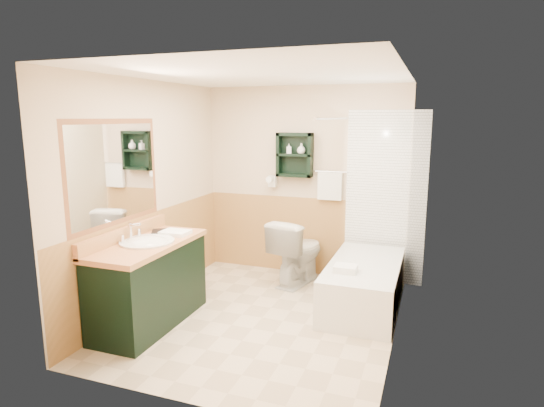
{
  "coord_description": "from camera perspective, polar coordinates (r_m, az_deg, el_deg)",
  "views": [
    {
      "loc": [
        1.56,
        -4.04,
        2.01
      ],
      "look_at": [
        0.03,
        0.2,
        1.15
      ],
      "focal_mm": 30.0,
      "sensor_mm": 36.0,
      "label": 1
    }
  ],
  "objects": [
    {
      "name": "tile_right",
      "position": [
        4.9,
        16.11,
        -0.98
      ],
      "size": [
        1.5,
        1.5,
        2.1
      ],
      "primitive_type": null,
      "color": "white",
      "rests_on": "right_wall"
    },
    {
      "name": "curtain_rod",
      "position": [
        4.9,
        7.79,
        10.53
      ],
      "size": [
        0.03,
        1.6,
        0.03
      ],
      "primitive_type": "cylinder",
      "rotation": [
        1.57,
        0.0,
        0.0
      ],
      "color": "silver",
      "rests_on": "back_wall"
    },
    {
      "name": "towel_bar",
      "position": [
        5.67,
        7.33,
        3.97
      ],
      "size": [
        0.4,
        0.06,
        0.4
      ],
      "primitive_type": null,
      "color": "white",
      "rests_on": "back_wall"
    },
    {
      "name": "wall_shelf",
      "position": [
        5.72,
        2.85,
        6.12
      ],
      "size": [
        0.45,
        0.15,
        0.55
      ],
      "primitive_type": "cube",
      "color": "black",
      "rests_on": "back_wall"
    },
    {
      "name": "hair_dryer",
      "position": [
        5.87,
        0.09,
        2.82
      ],
      "size": [
        0.1,
        0.24,
        0.18
      ],
      "primitive_type": null,
      "color": "white",
      "rests_on": "back_wall"
    },
    {
      "name": "bathtub",
      "position": [
        5.05,
        11.47,
        -9.96
      ],
      "size": [
        0.73,
        1.5,
        0.49
      ],
      "primitive_type": "cube",
      "color": "silver",
      "rests_on": "ground"
    },
    {
      "name": "shower_curtain",
      "position": [
        5.15,
        7.96,
        1.03
      ],
      "size": [
        1.05,
        1.05,
        1.7
      ],
      "primitive_type": null,
      "color": "beige",
      "rests_on": "curtain_rod"
    },
    {
      "name": "tile_accent",
      "position": [
        4.8,
        16.52,
        9.0
      ],
      "size": [
        1.5,
        1.5,
        0.1
      ],
      "primitive_type": null,
      "color": "#154936",
      "rests_on": "right_wall"
    },
    {
      "name": "back_wall",
      "position": [
        5.84,
        4.09,
        2.74
      ],
      "size": [
        2.6,
        0.04,
        2.4
      ],
      "primitive_type": "cube",
      "color": "beige",
      "rests_on": "ground"
    },
    {
      "name": "counter_towel",
      "position": [
        4.75,
        -12.04,
        -3.6
      ],
      "size": [
        0.28,
        0.22,
        0.04
      ],
      "primitive_type": "cube",
      "color": "white",
      "rests_on": "vanity"
    },
    {
      "name": "floor",
      "position": [
        4.78,
        -1.23,
        -14.13
      ],
      "size": [
        3.0,
        3.0,
        0.0
      ],
      "primitive_type": "plane",
      "color": "beige",
      "rests_on": "ground"
    },
    {
      "name": "ceiling",
      "position": [
        4.36,
        -1.36,
        16.15
      ],
      "size": [
        2.6,
        3.0,
        0.04
      ],
      "primitive_type": "cube",
      "color": "white",
      "rests_on": "back_wall"
    },
    {
      "name": "left_wall",
      "position": [
        5.03,
        -15.46,
        1.09
      ],
      "size": [
        0.04,
        3.0,
        2.4
      ],
      "primitive_type": "cube",
      "color": "beige",
      "rests_on": "ground"
    },
    {
      "name": "soap_bottle_a",
      "position": [
        5.73,
        2.14,
        6.58
      ],
      "size": [
        0.1,
        0.14,
        0.06
      ],
      "primitive_type": "imported",
      "rotation": [
        0.0,
        0.0,
        0.35
      ],
      "color": "silver",
      "rests_on": "wall_shelf"
    },
    {
      "name": "wainscot_left",
      "position": [
        5.17,
        -14.75,
        -6.6
      ],
      "size": [
        2.98,
        2.98,
        1.0
      ],
      "primitive_type": null,
      "color": "tan",
      "rests_on": "left_wall"
    },
    {
      "name": "tub_towel",
      "position": [
        4.65,
        9.21,
        -8.08
      ],
      "size": [
        0.22,
        0.19,
        0.07
      ],
      "primitive_type": "cube",
      "color": "white",
      "rests_on": "bathtub"
    },
    {
      "name": "mirror_glass",
      "position": [
        4.52,
        -19.08,
        3.69
      ],
      "size": [
        1.2,
        1.2,
        0.9
      ],
      "primitive_type": null,
      "color": "white",
      "rests_on": "left_wall"
    },
    {
      "name": "tile_back",
      "position": [
        5.63,
        14.04,
        0.6
      ],
      "size": [
        0.95,
        0.95,
        2.1
      ],
      "primitive_type": null,
      "color": "white",
      "rests_on": "back_wall"
    },
    {
      "name": "soap_bottle_b",
      "position": [
        5.68,
        3.7,
        6.76
      ],
      "size": [
        0.12,
        0.14,
        0.1
      ],
      "primitive_type": "imported",
      "rotation": [
        0.0,
        0.0,
        -0.12
      ],
      "color": "silver",
      "rests_on": "wall_shelf"
    },
    {
      "name": "right_wall",
      "position": [
        4.13,
        16.05,
        -0.98
      ],
      "size": [
        0.04,
        3.0,
        2.4
      ],
      "primitive_type": "cube",
      "color": "beige",
      "rests_on": "ground"
    },
    {
      "name": "vanity_book",
      "position": [
        4.85,
        -14.91,
        -2.36
      ],
      "size": [
        0.15,
        0.1,
        0.22
      ],
      "primitive_type": "imported",
      "rotation": [
        0.0,
        0.0,
        0.51
      ],
      "color": "black",
      "rests_on": "vanity"
    },
    {
      "name": "vanity",
      "position": [
        4.66,
        -15.15,
        -9.64
      ],
      "size": [
        0.59,
        1.31,
        0.83
      ],
      "primitive_type": "cube",
      "color": "black",
      "rests_on": "ground"
    },
    {
      "name": "wainscot_back",
      "position": [
        5.94,
        3.91,
        -4.01
      ],
      "size": [
        2.58,
        2.58,
        1.0
      ],
      "primitive_type": null,
      "color": "tan",
      "rests_on": "back_wall"
    },
    {
      "name": "mirror_frame",
      "position": [
        4.53,
        -19.13,
        3.69
      ],
      "size": [
        1.3,
        1.3,
        1.0
      ],
      "primitive_type": null,
      "color": "brown",
      "rests_on": "left_wall"
    },
    {
      "name": "toilet",
      "position": [
        5.59,
        3.23,
        -6.07
      ],
      "size": [
        0.64,
        0.9,
        0.79
      ],
      "primitive_type": "imported",
      "rotation": [
        0.0,
        0.0,
        2.88
      ],
      "color": "silver",
      "rests_on": "ground"
    }
  ]
}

